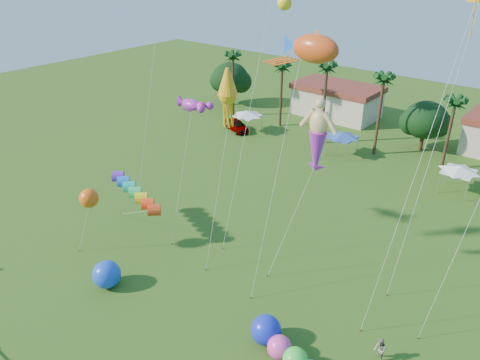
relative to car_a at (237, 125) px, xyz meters
The scene contains 13 objects.
tree_line 26.72m from the car_a, 18.84° to the left, with size 69.46×8.91×11.00m.
buildings_row 23.51m from the car_a, 38.33° to the left, with size 35.00×7.00×4.00m.
tent_row 15.66m from the car_a, ahead, with size 31.00×4.00×0.60m.
car_a is the anchor object (origin of this frame).
spectator_b 41.71m from the car_a, 37.89° to the right, with size 0.84×0.65×1.73m, color gray.
blue_ball 34.87m from the car_a, 66.65° to the right, with size 2.15×2.15×2.15m, color blue.
rainbow_tube 28.15m from the car_a, 67.54° to the right, with size 8.18×5.03×4.00m.
orange_ball_kite 31.47m from the car_a, 72.71° to the right, with size 2.20×2.11×5.90m.
merman_kite 33.33m from the car_a, 39.81° to the right, with size 2.98×3.88×13.65m.
fish_kite 35.46m from the car_a, 40.73° to the right, with size 5.22×7.02×18.41m.
squid_kite 31.54m from the car_a, 51.44° to the right, with size 1.57×4.15×15.72m.
lobster_kite 27.78m from the car_a, 58.45° to the right, with size 3.53×4.53×12.46m.
delta_kite_yellow 43.59m from the car_a, 31.86° to the right, with size 2.71×4.08×21.79m.
Camera 1 is at (18.14, -12.08, 23.41)m, focal length 35.00 mm.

